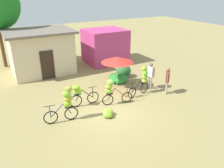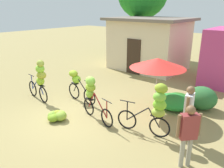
# 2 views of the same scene
# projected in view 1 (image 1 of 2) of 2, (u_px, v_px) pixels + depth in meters

# --- Properties ---
(ground_plane) EXTENTS (60.00, 60.00, 0.00)m
(ground_plane) POSITION_uv_depth(u_px,v_px,m) (108.00, 110.00, 11.55)
(ground_plane) COLOR #988751
(building_low) EXTENTS (4.66, 3.73, 3.09)m
(building_low) POSITION_uv_depth(u_px,v_px,m) (41.00, 51.00, 16.21)
(building_low) COLOR beige
(building_low) RESTS_ON ground
(shop_pink) EXTENTS (3.20, 2.80, 2.72)m
(shop_pink) POSITION_uv_depth(u_px,v_px,m) (105.00, 46.00, 18.54)
(shop_pink) COLOR #BD3B7A
(shop_pink) RESTS_ON ground
(hedge_bush_front_left) EXTENTS (0.92, 1.04, 0.50)m
(hedge_bush_front_left) POSITION_uv_depth(u_px,v_px,m) (116.00, 77.00, 15.11)
(hedge_bush_front_left) COLOR #2B7024
(hedge_bush_front_left) RESTS_ON ground
(hedge_bush_front_right) EXTENTS (1.28, 1.13, 0.57)m
(hedge_bush_front_right) POSITION_uv_depth(u_px,v_px,m) (119.00, 79.00, 14.81)
(hedge_bush_front_right) COLOR #278C34
(hedge_bush_front_right) RESTS_ON ground
(hedge_bush_mid) EXTENTS (1.08, 0.95, 0.88)m
(hedge_bush_mid) POSITION_uv_depth(u_px,v_px,m) (124.00, 71.00, 15.67)
(hedge_bush_mid) COLOR #2D6B34
(hedge_bush_mid) RESTS_ON ground
(market_umbrella) EXTENTS (1.97, 1.97, 2.00)m
(market_umbrella) POSITION_uv_depth(u_px,v_px,m) (117.00, 60.00, 13.53)
(market_umbrella) COLOR beige
(market_umbrella) RESTS_ON ground
(bicycle_leftmost) EXTENTS (1.63, 0.42, 1.75)m
(bicycle_leftmost) POSITION_uv_depth(u_px,v_px,m) (66.00, 101.00, 10.31)
(bicycle_leftmost) COLOR black
(bicycle_leftmost) RESTS_ON ground
(bicycle_near_pile) EXTENTS (1.64, 0.51, 1.25)m
(bicycle_near_pile) POSITION_uv_depth(u_px,v_px,m) (80.00, 93.00, 11.70)
(bicycle_near_pile) COLOR black
(bicycle_near_pile) RESTS_ON ground
(bicycle_center_loaded) EXTENTS (1.68, 0.56, 1.47)m
(bicycle_center_loaded) POSITION_uv_depth(u_px,v_px,m) (112.00, 90.00, 11.80)
(bicycle_center_loaded) COLOR black
(bicycle_center_loaded) RESTS_ON ground
(bicycle_by_shop) EXTENTS (1.66, 0.50, 1.67)m
(bicycle_by_shop) POSITION_uv_depth(u_px,v_px,m) (143.00, 79.00, 13.00)
(bicycle_by_shop) COLOR black
(bicycle_by_shop) RESTS_ON ground
(banana_pile_on_ground) EXTENTS (0.73, 0.78, 0.35)m
(banana_pile_on_ground) POSITION_uv_depth(u_px,v_px,m) (108.00, 113.00, 10.96)
(banana_pile_on_ground) COLOR #959F27
(banana_pile_on_ground) RESTS_ON ground
(person_vendor) EXTENTS (0.42, 0.45, 1.60)m
(person_vendor) POSITION_uv_depth(u_px,v_px,m) (167.00, 78.00, 13.00)
(person_vendor) COLOR gray
(person_vendor) RESTS_ON ground
(person_bystander) EXTENTS (0.27, 0.57, 1.68)m
(person_bystander) POSITION_uv_depth(u_px,v_px,m) (151.00, 73.00, 13.63)
(person_bystander) COLOR gray
(person_bystander) RESTS_ON ground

